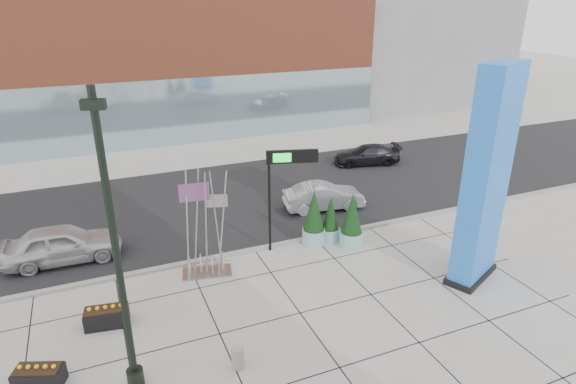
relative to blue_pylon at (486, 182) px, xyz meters
name	(u,v)px	position (x,y,z in m)	size (l,w,h in m)	color
ground	(265,304)	(-8.44, 1.46, -4.15)	(160.00, 160.00, 0.00)	#9E9991
street_asphalt	(202,205)	(-8.44, 11.46, -4.14)	(80.00, 12.00, 0.02)	black
curb_edge	(234,254)	(-8.44, 5.46, -4.09)	(80.00, 0.30, 0.12)	gray
tower_podium	(161,64)	(-7.44, 28.46, 1.35)	(34.00, 10.00, 11.00)	#A54B30
tower_glass_front	(175,112)	(-7.44, 23.66, -1.65)	(34.00, 0.60, 5.00)	#8CA5B2
building_grey_parking	(388,12)	(17.56, 33.46, 4.85)	(20.00, 18.00, 18.00)	slate
blue_pylon	(486,182)	(0.00, 0.00, 0.00)	(2.82, 2.12, 8.60)	blue
lamp_post	(121,281)	(-13.33, -0.81, -0.55)	(0.60, 0.48, 8.80)	black
public_art_sculpture	(206,247)	(-9.87, 4.46, -2.96)	(2.17, 1.40, 4.55)	#AEB1B3
concrete_bollard	(238,357)	(-10.33, -1.30, -3.77)	(0.39, 0.39, 0.76)	gray
overhead_street_sign	(286,164)	(-5.97, 5.26, -0.14)	(2.17, 0.79, 4.68)	black
round_planter_east	(331,220)	(-3.84, 5.06, -3.12)	(0.88, 0.88, 2.19)	#8AB5BA
round_planter_mid	(352,222)	(-3.24, 4.16, -2.91)	(1.05, 1.05, 2.62)	#8AB5BA
round_planter_west	(314,219)	(-4.70, 5.06, -2.91)	(1.05, 1.05, 2.63)	#8AB5BA
box_planter_north	(107,316)	(-13.92, 2.46, -3.79)	(1.55, 0.94, 0.80)	black
box_planter_south	(39,376)	(-15.94, 0.26, -3.81)	(1.52, 1.13, 0.75)	black
car_white_west	(62,244)	(-15.32, 7.81, -3.34)	(1.93, 4.79, 1.63)	silver
car_silver_mid	(324,197)	(-2.51, 8.38, -3.45)	(1.50, 4.29, 1.41)	#AEB0B6
car_dark_east	(367,155)	(3.55, 13.91, -3.51)	(1.81, 4.45, 1.29)	black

